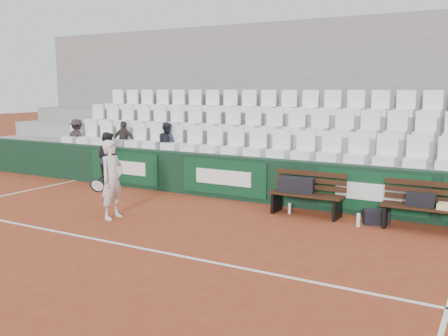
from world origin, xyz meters
TOP-DOWN VIEW (x-y plane):
  - ground at (0.00, 0.00)m, footprint 80.00×80.00m
  - court_baseline at (0.00, 0.00)m, footprint 18.00×0.06m
  - back_barrier at (0.07, 3.99)m, footprint 18.00×0.34m
  - grandstand_tier_front at (0.00, 4.62)m, footprint 18.00×0.95m
  - grandstand_tier_mid at (0.00, 5.58)m, footprint 18.00×0.95m
  - grandstand_tier_back at (0.00, 6.53)m, footprint 18.00×0.95m
  - grandstand_rear_wall at (0.00, 7.15)m, footprint 18.00×0.30m
  - seat_row_front at (0.00, 4.45)m, footprint 11.90×0.44m
  - seat_row_mid at (0.00, 5.40)m, footprint 11.90×0.44m
  - seat_row_back at (0.00, 6.35)m, footprint 11.90×0.44m
  - bench_left at (2.01, 3.35)m, footprint 1.50×0.56m
  - bench_right at (4.25, 3.34)m, footprint 1.50×0.56m
  - sports_bag_left at (1.77, 3.39)m, footprint 0.75×0.42m
  - sports_bag_right at (4.19, 3.35)m, footprint 0.50×0.25m
  - sports_bag_ground at (3.40, 3.37)m, footprint 0.53×0.44m
  - water_bottle_near at (1.66, 3.31)m, footprint 0.06×0.06m
  - water_bottle_far at (3.16, 3.02)m, footprint 0.07×0.07m
  - tennis_player at (-1.26, 1.24)m, footprint 0.69×0.58m
  - ball_kid at (-3.69, 3.78)m, footprint 0.81×0.70m
  - spectator_a at (-5.55, 4.50)m, footprint 0.74×0.43m
  - spectator_b at (-3.75, 4.50)m, footprint 0.71×0.46m
  - spectator_c at (-2.28, 4.50)m, footprint 0.68×0.61m

SIDE VIEW (x-z plane):
  - ground at x=0.00m, z-range 0.00..0.00m
  - court_baseline at x=0.00m, z-range 0.00..0.01m
  - water_bottle_near at x=1.66m, z-range 0.00..0.23m
  - water_bottle_far at x=3.16m, z-range 0.00..0.25m
  - sports_bag_ground at x=3.40m, z-range 0.00..0.28m
  - bench_left at x=2.01m, z-range 0.00..0.45m
  - bench_right at x=4.25m, z-range 0.00..0.45m
  - grandstand_tier_front at x=0.00m, z-range 0.00..1.00m
  - back_barrier at x=0.07m, z-range 0.00..1.00m
  - sports_bag_right at x=4.19m, z-range 0.45..0.68m
  - sports_bag_left at x=1.77m, z-range 0.45..0.75m
  - ball_kid at x=-3.69m, z-range 0.00..1.43m
  - grandstand_tier_mid at x=0.00m, z-range 0.00..1.45m
  - tennis_player at x=-1.26m, z-range 0.00..1.57m
  - grandstand_tier_back at x=0.00m, z-range 0.00..1.90m
  - seat_row_front at x=0.00m, z-range 1.00..1.63m
  - spectator_b at x=-3.75m, z-range 1.00..2.12m
  - spectator_a at x=-5.55m, z-range 1.00..2.13m
  - spectator_c at x=-2.28m, z-range 1.00..2.15m
  - seat_row_mid at x=0.00m, z-range 1.45..2.08m
  - grandstand_rear_wall at x=0.00m, z-range 0.00..4.40m
  - seat_row_back at x=0.00m, z-range 1.90..2.53m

